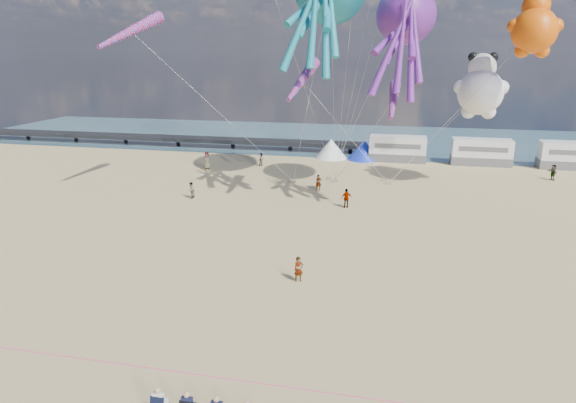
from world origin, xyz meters
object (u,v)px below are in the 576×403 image
(beachgoer_0, at_px, (207,161))
(beachgoer_3, at_px, (346,198))
(beachgoer_1, at_px, (191,190))
(sandbag_a, at_px, (293,182))
(windsock_mid, at_px, (302,80))
(kite_panda, at_px, (480,92))
(beachgoer_4, at_px, (553,172))
(windsock_right, at_px, (393,101))
(sandbag_c, at_px, (389,184))
(beachgoer_5, at_px, (319,183))
(tent_blue, at_px, (364,150))
(sandbag_d, at_px, (385,180))
(kite_teddy_orange, at_px, (534,31))
(standing_person, at_px, (299,269))
(beachgoer_7, at_px, (262,159))
(motorhome_0, at_px, (397,149))
(sandbag_b, at_px, (329,178))
(motorhome_2, at_px, (571,155))
(kite_octopus_purple, at_px, (406,15))
(motorhome_1, at_px, (481,152))
(sandbag_e, at_px, (335,181))
(tent_white, at_px, (331,149))
(windsock_left, at_px, (131,31))

(beachgoer_0, relative_size, beachgoer_3, 1.14)
(beachgoer_1, bearing_deg, sandbag_a, 139.65)
(windsock_mid, bearing_deg, kite_panda, 41.57)
(beachgoer_4, height_order, windsock_right, windsock_right)
(sandbag_c, relative_size, windsock_mid, 0.08)
(beachgoer_5, relative_size, windsock_right, 0.33)
(tent_blue, bearing_deg, sandbag_d, -73.90)
(beachgoer_4, distance_m, kite_teddy_orange, 16.92)
(kite_panda, height_order, kite_teddy_orange, kite_teddy_orange)
(beachgoer_0, height_order, beachgoer_1, beachgoer_0)
(standing_person, distance_m, beachgoer_4, 35.78)
(standing_person, xyz_separation_m, sandbag_d, (3.93, 25.23, -0.64))
(beachgoer_7, bearing_deg, beachgoer_5, -117.50)
(motorhome_0, distance_m, beachgoer_3, 20.74)
(tent_blue, relative_size, windsock_right, 0.86)
(sandbag_b, bearing_deg, motorhome_2, 22.92)
(motorhome_0, relative_size, beachgoer_1, 4.42)
(sandbag_b, xyz_separation_m, kite_panda, (13.88, -0.11, 8.96))
(beachgoer_5, bearing_deg, kite_octopus_purple, -22.08)
(sandbag_d, bearing_deg, beachgoer_7, 164.17)
(motorhome_1, distance_m, beachgoer_4, 8.81)
(beachgoer_5, height_order, sandbag_e, beachgoer_5)
(motorhome_1, bearing_deg, beachgoer_4, -44.97)
(motorhome_1, distance_m, beachgoer_0, 31.52)
(motorhome_1, distance_m, sandbag_b, 19.51)
(beachgoer_5, distance_m, kite_panda, 17.10)
(sandbag_a, bearing_deg, tent_blue, 65.32)
(beachgoer_5, xyz_separation_m, beachgoer_7, (-8.07, 9.23, 0.02))
(kite_octopus_purple, relative_size, windsock_right, 2.45)
(sandbag_a, bearing_deg, kite_octopus_purple, -15.12)
(beachgoer_0, xyz_separation_m, kite_teddy_orange, (31.08, -6.02, 13.35))
(beachgoer_3, xyz_separation_m, windsock_right, (3.42, -0.64, 8.22))
(motorhome_2, xyz_separation_m, beachgoer_1, (-36.82, -20.47, -0.75))
(tent_white, distance_m, sandbag_e, 12.05)
(sandbag_d, bearing_deg, sandbag_b, -172.78)
(kite_teddy_orange, bearing_deg, sandbag_b, 155.18)
(tent_blue, height_order, beachgoer_7, tent_blue)
(beachgoer_3, height_order, kite_teddy_orange, kite_teddy_orange)
(motorhome_2, xyz_separation_m, kite_octopus_purple, (-18.92, -15.77, 14.10))
(beachgoer_7, bearing_deg, beachgoer_1, -169.29)
(motorhome_2, bearing_deg, sandbag_b, -157.08)
(sandbag_a, xyz_separation_m, windsock_right, (9.52, -7.95, 8.94))
(motorhome_0, relative_size, motorhome_1, 1.00)
(motorhome_1, distance_m, kite_teddy_orange, 19.65)
(beachgoer_0, bearing_deg, tent_blue, 11.78)
(sandbag_c, height_order, sandbag_d, same)
(sandbag_c, xyz_separation_m, kite_octopus_purple, (0.70, -4.05, 15.49))
(kite_teddy_orange, bearing_deg, beachgoer_3, -170.41)
(kite_teddy_orange, xyz_separation_m, windsock_left, (-32.85, -5.44, 0.03))
(sandbag_e, bearing_deg, beachgoer_4, 14.55)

